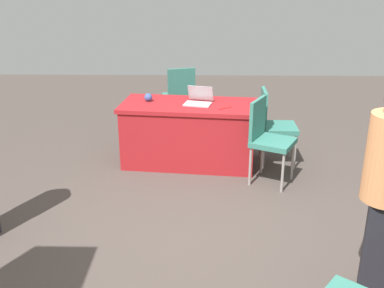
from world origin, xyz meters
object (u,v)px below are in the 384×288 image
table_foreground (189,133)px  scissors_red (225,108)px  chair_aisle (273,122)px  chair_by_pillar (267,135)px  yarn_ball (148,97)px  laptop_silver (199,101)px  chair_tucked_right (179,94)px

table_foreground → scissors_red: scissors_red is taller
chair_aisle → chair_by_pillar: bearing=-13.8°
table_foreground → yarn_ball: 0.68m
table_foreground → scissors_red: 0.61m
laptop_silver → yarn_ball: bearing=4.7°
chair_aisle → laptop_silver: 0.97m
chair_tucked_right → yarn_ball: chair_tucked_right is taller
table_foreground → chair_aisle: size_ratio=1.84×
chair_aisle → laptop_silver: bearing=-88.6°
chair_by_pillar → yarn_ball: size_ratio=9.69×
chair_tucked_right → table_foreground: bearing=-99.1°
table_foreground → chair_tucked_right: (0.18, -1.34, 0.17)m
table_foreground → laptop_silver: (-0.11, 0.00, 0.43)m
chair_aisle → table_foreground: bearing=-88.8°
yarn_ball → chair_by_pillar: bearing=155.2°
table_foreground → yarn_ball: (0.52, -0.10, 0.44)m
chair_aisle → laptop_silver: laptop_silver is taller
laptop_silver → scissors_red: 0.37m
chair_by_pillar → laptop_silver: (0.78, -0.55, 0.25)m
chair_by_pillar → chair_tucked_right: bearing=-123.0°
table_foreground → yarn_ball: bearing=-11.0°
chair_by_pillar → yarn_ball: (1.41, -0.65, 0.26)m
chair_tucked_right → chair_aisle: chair_tucked_right is taller
table_foreground → laptop_silver: laptop_silver is taller
scissors_red → chair_aisle: bearing=160.5°
chair_tucked_right → chair_aisle: 1.82m
chair_aisle → yarn_ball: 1.59m
chair_tucked_right → chair_by_pillar: bearing=-77.2°
chair_by_pillar → scissors_red: (0.47, -0.36, 0.22)m
yarn_ball → chair_aisle: bearing=176.3°
chair_tucked_right → scissors_red: 1.66m
table_foreground → yarn_ball: yarn_ball is taller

